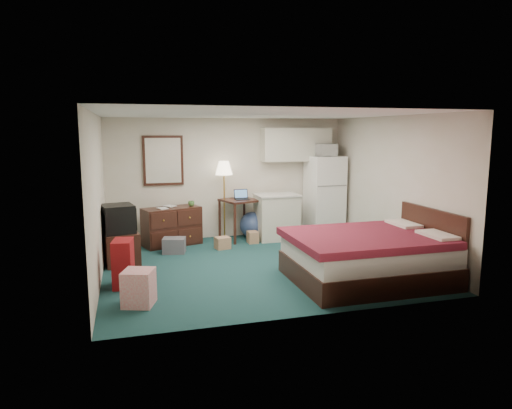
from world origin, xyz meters
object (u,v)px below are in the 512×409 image
object	(u,v)px
floor_lamp	(224,201)
desk	(240,219)
bed	(367,258)
tv_stand	(121,248)
suitcase	(123,263)
fridge	(324,195)
dresser	(172,226)
kitchen_counter	(277,217)

from	to	relation	value
floor_lamp	desk	distance (m)	0.50
floor_lamp	bed	bearing A→B (deg)	-64.76
desk	tv_stand	size ratio (longest dim) A/B	1.43
suitcase	floor_lamp	bearing A→B (deg)	59.40
fridge	tv_stand	xyz separation A→B (m)	(-4.25, -1.19, -0.58)
dresser	bed	world-z (taller)	dresser
kitchen_counter	bed	size ratio (longest dim) A/B	0.41
desk	fridge	xyz separation A→B (m)	(1.90, 0.00, 0.43)
bed	tv_stand	world-z (taller)	bed
fridge	bed	distance (m)	3.22
floor_lamp	tv_stand	xyz separation A→B (m)	(-2.05, -1.29, -0.54)
floor_lamp	desk	size ratio (longest dim) A/B	1.93
kitchen_counter	bed	world-z (taller)	kitchen_counter
desk	kitchen_counter	xyz separation A→B (m)	(0.76, -0.16, 0.03)
fridge	suitcase	bearing A→B (deg)	-152.80
fridge	bed	bearing A→B (deg)	-104.90
suitcase	dresser	bearing A→B (deg)	76.79
floor_lamp	bed	distance (m)	3.57
dresser	suitcase	bearing A→B (deg)	-129.53
kitchen_counter	suitcase	bearing A→B (deg)	-144.64
dresser	bed	distance (m)	3.99
floor_lamp	suitcase	xyz separation A→B (m)	(-2.01, -2.49, -0.47)
bed	fridge	bearing A→B (deg)	77.49
fridge	tv_stand	size ratio (longest dim) A/B	2.88
bed	desk	bearing A→B (deg)	111.24
floor_lamp	suitcase	bearing A→B (deg)	-128.93
fridge	tv_stand	distance (m)	4.45
dresser	floor_lamp	world-z (taller)	floor_lamp
fridge	tv_stand	world-z (taller)	fridge
dresser	floor_lamp	xyz separation A→B (m)	(1.10, 0.18, 0.44)
desk	suitcase	size ratio (longest dim) A/B	1.22
tv_stand	fridge	bearing A→B (deg)	6.45
tv_stand	kitchen_counter	bearing A→B (deg)	9.14
bed	tv_stand	bearing A→B (deg)	151.69
floor_lamp	bed	world-z (taller)	floor_lamp
tv_stand	suitcase	world-z (taller)	suitcase
floor_lamp	suitcase	world-z (taller)	floor_lamp
kitchen_counter	tv_stand	size ratio (longest dim) A/B	1.54
floor_lamp	fridge	world-z (taller)	fridge
dresser	desk	world-z (taller)	desk
bed	suitcase	bearing A→B (deg)	168.53
desk	kitchen_counter	world-z (taller)	kitchen_counter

